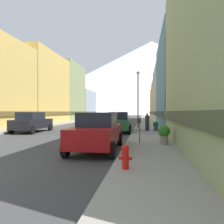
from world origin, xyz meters
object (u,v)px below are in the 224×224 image
fire_hydrant_near (126,156)px  potted_plant_2 (164,133)px  parking_meter_near (140,127)px  pedestrian_0 (147,123)px  streetlamp_right (138,91)px  car_driving_1 (113,115)px  potted_plant_1 (156,126)px  car_left_1 (32,122)px  car_right_0 (97,131)px  potted_plant_0 (19,124)px  car_right_1 (119,122)px  car_driving_0 (124,116)px

fire_hydrant_near → potted_plant_2: bearing=72.3°
parking_meter_near → pedestrian_0: 7.50m
parking_meter_near → streetlamp_right: streetlamp_right is taller
streetlamp_right → pedestrian_0: bearing=-73.6°
car_driving_1 → potted_plant_2: car_driving_1 is taller
streetlamp_right → car_driving_1: bearing=103.5°
streetlamp_right → potted_plant_1: bearing=-60.3°
car_driving_1 → fire_hydrant_near: car_driving_1 is taller
car_left_1 → potted_plant_2: bearing=-29.1°
car_right_0 → potted_plant_0: bearing=136.3°
parking_meter_near → potted_plant_0: (-12.75, 8.86, -0.46)m
potted_plant_2 → streetlamp_right: bearing=98.8°
car_driving_1 → streetlamp_right: bearing=-76.5°
car_right_1 → potted_plant_2: car_right_1 is taller
potted_plant_1 → car_driving_1: bearing=105.1°
car_driving_1 → potted_plant_2: 40.49m
car_driving_1 → parking_meter_near: (7.35, -39.48, 0.11)m
car_driving_0 → car_driving_1: (-3.20, 6.41, 0.00)m
car_driving_1 → streetlamp_right: size_ratio=0.75×
car_right_0 → pedestrian_0: car_right_0 is taller
car_right_0 → streetlamp_right: bearing=82.6°
car_right_0 → car_driving_1: size_ratio=1.01×
parking_meter_near → car_right_1: bearing=105.6°
pedestrian_0 → car_right_1: bearing=-168.7°
car_driving_0 → car_driving_1: size_ratio=1.00×
fire_hydrant_near → car_driving_1: bearing=99.0°
car_right_1 → fire_hydrant_near: size_ratio=6.36×
fire_hydrant_near → potted_plant_1: size_ratio=0.89×
car_left_1 → car_right_1: size_ratio=0.99×
car_driving_1 → potted_plant_0: 31.09m
potted_plant_1 → car_right_0: bearing=-109.3°
car_left_1 → car_driving_1: (2.20, 33.55, 0.00)m
streetlamp_right → potted_plant_0: bearing=-172.2°
streetlamp_right → car_left_1: bearing=-153.2°
car_left_1 → car_right_0: (7.60, -7.39, 0.00)m
car_driving_1 → potted_plant_1: size_ratio=5.59×
car_driving_0 → potted_plant_2: bearing=-80.7°
fire_hydrant_near → car_right_0: bearing=115.4°
car_right_1 → fire_hydrant_near: (1.65, -11.94, -0.37)m
potted_plant_0 → pedestrian_0: 13.33m
car_right_0 → car_right_1: (0.00, 8.46, 0.00)m
car_driving_1 → potted_plant_0: car_driving_1 is taller
potted_plant_1 → potted_plant_2: potted_plant_2 is taller
car_right_1 → streetlamp_right: size_ratio=0.76×
potted_plant_0 → potted_plant_2: potted_plant_2 is taller
streetlamp_right → car_driving_0: bearing=99.5°
car_driving_1 → potted_plant_0: (-5.40, -30.61, -0.35)m
car_left_1 → pedestrian_0: (10.05, 1.56, -0.05)m
fire_hydrant_near → potted_plant_2: (1.55, 4.86, 0.18)m
fire_hydrant_near → car_right_1: bearing=97.9°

